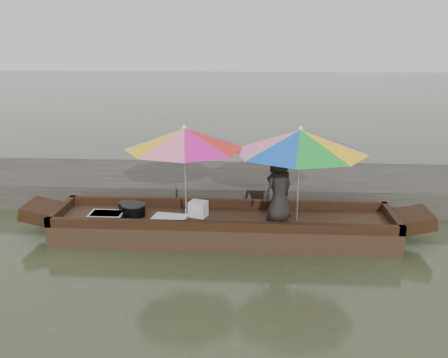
# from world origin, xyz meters

# --- Properties ---
(water) EXTENTS (80.00, 80.00, 0.00)m
(water) POSITION_xyz_m (0.00, 0.00, 0.00)
(water) COLOR #343C20
(water) RESTS_ON ground
(dock) EXTENTS (22.00, 2.20, 0.50)m
(dock) POSITION_xyz_m (0.00, 2.20, 0.25)
(dock) COLOR #2D2B26
(dock) RESTS_ON ground
(boat_hull) EXTENTS (5.58, 1.20, 0.35)m
(boat_hull) POSITION_xyz_m (0.00, 0.00, 0.17)
(boat_hull) COLOR #382516
(boat_hull) RESTS_ON water
(cooking_pot) EXTENTS (0.33, 0.33, 0.17)m
(cooking_pot) POSITION_xyz_m (-1.65, 0.21, 0.44)
(cooking_pot) COLOR black
(cooking_pot) RESTS_ON boat_hull
(tray_crayfish) EXTENTS (0.56, 0.39, 0.09)m
(tray_crayfish) POSITION_xyz_m (-1.94, -0.12, 0.39)
(tray_crayfish) COLOR silver
(tray_crayfish) RESTS_ON boat_hull
(tray_scallop) EXTENTS (0.61, 0.46, 0.06)m
(tray_scallop) POSITION_xyz_m (-0.88, -0.15, 0.38)
(tray_scallop) COLOR silver
(tray_scallop) RESTS_ON boat_hull
(charcoal_grill) EXTENTS (0.39, 0.39, 0.18)m
(charcoal_grill) POSITION_xyz_m (-1.51, 0.03, 0.44)
(charcoal_grill) COLOR black
(charcoal_grill) RESTS_ON boat_hull
(supply_bag) EXTENTS (0.33, 0.30, 0.26)m
(supply_bag) POSITION_xyz_m (-0.43, 0.08, 0.48)
(supply_bag) COLOR silver
(supply_bag) RESTS_ON boat_hull
(vendor) EXTENTS (0.66, 0.65, 1.14)m
(vendor) POSITION_xyz_m (0.90, -0.04, 0.92)
(vendor) COLOR black
(vendor) RESTS_ON boat_hull
(umbrella_bow) EXTENTS (2.17, 2.17, 1.55)m
(umbrella_bow) POSITION_xyz_m (-0.63, 0.00, 1.12)
(umbrella_bow) COLOR #4614A5
(umbrella_bow) RESTS_ON boat_hull
(umbrella_stern) EXTENTS (2.40, 2.40, 1.55)m
(umbrella_stern) POSITION_xyz_m (1.20, 0.00, 1.12)
(umbrella_stern) COLOR #5514A5
(umbrella_stern) RESTS_ON boat_hull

